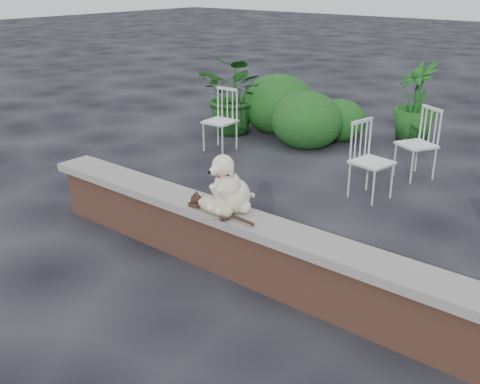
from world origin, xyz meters
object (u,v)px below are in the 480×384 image
Objects in this scene: cat at (215,206)px; potted_plant_a at (235,95)px; chair_a at (220,120)px; chair_b at (416,143)px; potted_plant_b at (416,102)px; dog at (233,181)px; chair_e at (372,161)px.

cat is 4.77m from potted_plant_a.
chair_a is 2.90m from chair_b.
chair_b is 0.74× the size of potted_plant_b.
potted_plant_a is 2.93m from potted_plant_b.
dog reaches higher than chair_a.
cat is 0.68× the size of potted_plant_a.
chair_e is 2.82m from potted_plant_b.
dog is 4.71m from potted_plant_a.
potted_plant_b reaches higher than chair_a.
potted_plant_a is at bearing -149.08° from potted_plant_b.
potted_plant_b is (-0.49, 5.12, -0.22)m from dog.
cat is at bearing -53.13° from chair_a.
chair_e is at bearing 94.11° from dog.
dog reaches higher than cat.
chair_e is at bearing -10.54° from chair_a.
dog reaches higher than chair_b.
chair_a is at bearing 141.11° from dog.
potted_plant_b is at bearing 142.49° from chair_b.
chair_e is 0.74× the size of potted_plant_b.
chair_b is at bearing 3.81° from chair_e.
chair_e is at bearing 92.54° from cat.
chair_e is (0.23, 2.54, -0.19)m from cat.
chair_a is 1.05m from potted_plant_a.
chair_b is (0.27, 3.42, -0.39)m from dog.
chair_e is at bearing -76.68° from potted_plant_b.
chair_b is at bearing -3.40° from potted_plant_a.
cat is 0.70× the size of potted_plant_b.
chair_a reaches higher than cat.
chair_a and chair_b have the same top height.
chair_b is (0.11, 1.04, 0.00)m from chair_e.
chair_a is at bearing -63.09° from potted_plant_a.
potted_plant_b is at bearing 30.92° from potted_plant_a.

